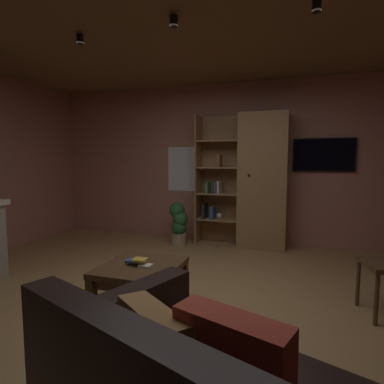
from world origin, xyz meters
TOP-DOWN VIEW (x-y plane):
  - floor at (0.00, 0.00)m, footprint 6.41×5.32m
  - wall_back at (0.00, 2.69)m, footprint 6.53×0.06m
  - ceiling at (0.00, 0.00)m, footprint 6.41×5.32m
  - window_pane_back at (-0.86, 2.66)m, footprint 0.62×0.01m
  - bookshelf_cabinet at (0.39, 2.42)m, footprint 1.40×0.41m
  - coffee_table at (-0.30, -0.12)m, footprint 0.65×0.70m
  - table_book_0 at (-0.23, -0.17)m, footprint 0.11×0.09m
  - table_book_1 at (-0.36, -0.14)m, footprint 0.11×0.09m
  - table_book_2 at (-0.29, -0.15)m, footprint 0.12×0.11m
  - potted_floor_plant at (-0.81, 2.19)m, footprint 0.31×0.29m
  - wall_mounted_tv at (1.35, 2.63)m, footprint 0.88×0.06m
  - track_light_spot_1 at (-1.08, 0.20)m, footprint 0.07×0.07m
  - track_light_spot_2 at (-0.07, 0.11)m, footprint 0.07×0.07m
  - track_light_spot_3 at (1.07, 0.19)m, footprint 0.07×0.07m

SIDE VIEW (x-z plane):
  - floor at x=0.00m, z-range -0.02..0.00m
  - potted_floor_plant at x=-0.81m, z-range 0.02..0.70m
  - coffee_table at x=-0.30m, z-range 0.14..0.60m
  - table_book_0 at x=-0.23m, z-range 0.46..0.48m
  - table_book_1 at x=-0.36m, z-range 0.48..0.50m
  - table_book_2 at x=-0.29m, z-range 0.50..0.52m
  - bookshelf_cabinet at x=0.39m, z-range -0.01..2.06m
  - window_pane_back at x=-0.86m, z-range 0.83..1.58m
  - wall_back at x=0.00m, z-range 0.00..2.60m
  - wall_mounted_tv at x=1.35m, z-range 1.19..1.69m
  - track_light_spot_1 at x=-1.08m, z-range 2.49..2.58m
  - track_light_spot_2 at x=-0.07m, z-range 2.49..2.58m
  - track_light_spot_3 at x=1.07m, z-range 2.49..2.58m
  - ceiling at x=0.00m, z-range 2.60..2.62m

